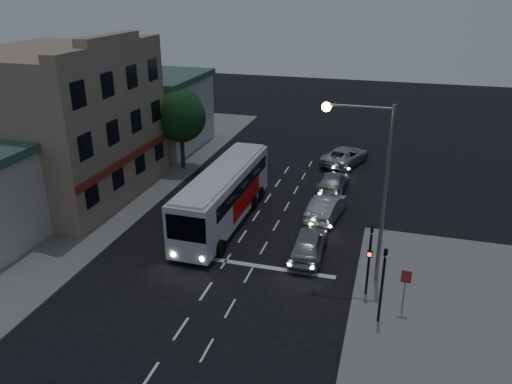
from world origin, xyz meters
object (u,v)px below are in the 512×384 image
(car_sedan_c, at_px, (345,156))
(car_suv, at_px, (308,244))
(car_sedan_a, at_px, (327,207))
(streetlight, at_px, (373,175))
(tour_bus, at_px, (224,194))
(street_tree, at_px, (180,115))
(traffic_signal_main, at_px, (370,252))
(regulatory_sign, at_px, (405,284))
(car_sedan_b, at_px, (333,182))
(traffic_signal_side, at_px, (383,277))

(car_sedan_c, bearing_deg, car_suv, 108.30)
(car_sedan_a, bearing_deg, car_suv, 95.84)
(car_suv, relative_size, streetlight, 0.49)
(tour_bus, distance_m, street_tree, 11.02)
(streetlight, bearing_deg, tour_bus, 154.39)
(tour_bus, xyz_separation_m, car_suv, (5.89, -2.73, -1.17))
(traffic_signal_main, relative_size, regulatory_sign, 1.86)
(traffic_signal_main, bearing_deg, car_sedan_b, 104.72)
(car_sedan_a, distance_m, traffic_signal_main, 8.87)
(car_sedan_a, distance_m, streetlight, 8.84)
(car_sedan_c, distance_m, traffic_signal_main, 19.28)
(tour_bus, xyz_separation_m, traffic_signal_side, (9.98, -7.73, 0.50))
(regulatory_sign, bearing_deg, car_sedan_c, 103.86)
(car_suv, height_order, regulatory_sign, regulatory_sign)
(car_suv, relative_size, car_sedan_a, 0.96)
(car_sedan_c, distance_m, traffic_signal_side, 21.34)
(car_sedan_b, bearing_deg, traffic_signal_main, 107.43)
(tour_bus, relative_size, traffic_signal_side, 2.84)
(car_sedan_c, xyz_separation_m, street_tree, (-12.58, -4.68, 3.75))
(car_suv, height_order, street_tree, street_tree)
(car_sedan_a, distance_m, regulatory_sign, 10.39)
(car_sedan_c, height_order, traffic_signal_side, traffic_signal_side)
(streetlight, bearing_deg, traffic_signal_main, -79.80)
(car_sedan_a, relative_size, car_sedan_b, 0.99)
(car_sedan_b, height_order, street_tree, street_tree)
(traffic_signal_main, relative_size, traffic_signal_side, 1.00)
(car_suv, xyz_separation_m, traffic_signal_side, (4.09, -5.00, 1.66))
(car_suv, height_order, streetlight, streetlight)
(tour_bus, height_order, traffic_signal_side, traffic_signal_side)
(traffic_signal_side, bearing_deg, street_tree, 135.50)
(regulatory_sign, bearing_deg, car_sedan_a, 118.00)
(car_suv, height_order, traffic_signal_side, traffic_signal_side)
(car_suv, relative_size, traffic_signal_main, 1.08)
(car_sedan_b, height_order, streetlight, streetlight)
(traffic_signal_main, distance_m, street_tree, 21.38)
(car_sedan_a, relative_size, regulatory_sign, 2.10)
(car_suv, bearing_deg, regulatory_sign, 140.49)
(traffic_signal_main, distance_m, traffic_signal_side, 2.10)
(car_sedan_c, relative_size, regulatory_sign, 2.43)
(car_suv, distance_m, car_sedan_a, 5.11)
(car_sedan_c, distance_m, streetlight, 18.44)
(car_sedan_a, bearing_deg, street_tree, -17.40)
(regulatory_sign, bearing_deg, car_sedan_b, 110.09)
(tour_bus, bearing_deg, car_sedan_a, 22.00)
(car_suv, bearing_deg, traffic_signal_side, 128.19)
(car_suv, bearing_deg, tour_bus, -25.94)
(car_sedan_b, bearing_deg, traffic_signal_side, 108.08)
(traffic_signal_side, bearing_deg, traffic_signal_main, 109.49)
(traffic_signal_main, height_order, traffic_signal_side, same)
(car_sedan_a, xyz_separation_m, traffic_signal_side, (3.86, -10.10, 1.66))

